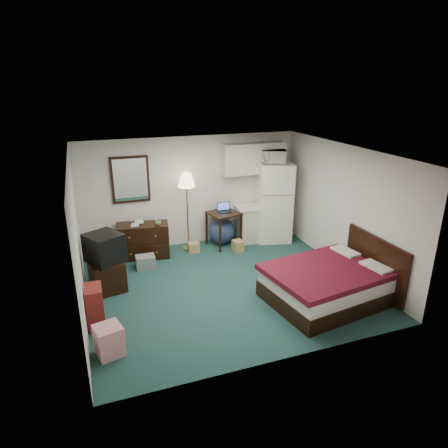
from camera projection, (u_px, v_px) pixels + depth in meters
name	position (u px, v px, depth m)	size (l,w,h in m)	color
floor	(225.00, 285.00, 7.53)	(5.00, 4.50, 0.01)	#1A3B39
ceiling	(226.00, 153.00, 6.67)	(5.00, 4.50, 0.01)	beige
walls	(226.00, 223.00, 7.10)	(5.01, 4.51, 2.50)	beige
mirror	(130.00, 179.00, 8.49)	(0.80, 0.06, 1.00)	white
upper_cabinets	(254.00, 158.00, 9.15)	(1.50, 0.35, 0.70)	beige
headboard	(375.00, 263.00, 7.16)	(0.06, 1.56, 1.00)	black
dresser	(143.00, 240.00, 8.63)	(1.10, 0.50, 0.75)	black
floor_lamp	(187.00, 212.00, 8.88)	(0.38, 0.38, 1.75)	gold
desk	(224.00, 229.00, 9.22)	(0.63, 0.63, 0.80)	black
exercise_ball	(222.00, 231.00, 9.35)	(0.62, 0.62, 0.62)	navy
kitchen_counter	(253.00, 224.00, 9.52)	(0.74, 0.57, 0.82)	beige
fridge	(274.00, 202.00, 9.41)	(0.77, 0.77, 1.86)	white
bed	(326.00, 285.00, 6.92)	(1.91, 1.49, 0.61)	#470512
tv_stand	(107.00, 275.00, 7.30)	(0.56, 0.61, 0.56)	black
suitcase	(95.00, 307.00, 6.19)	(0.26, 0.42, 0.68)	maroon
retail_box	(109.00, 340.00, 5.58)	(0.36, 0.36, 0.45)	white
file_bin	(146.00, 262.00, 8.18)	(0.38, 0.29, 0.27)	gray
cardboard_box_a	(194.00, 247.00, 8.96)	(0.25, 0.21, 0.21)	olive
cardboard_box_b	(238.00, 246.00, 8.99)	(0.21, 0.25, 0.25)	olive
laptop	(225.00, 208.00, 9.08)	(0.29, 0.24, 0.20)	black
crt_tv	(104.00, 248.00, 7.14)	(0.57, 0.61, 0.52)	black
microwave	(274.00, 155.00, 9.00)	(0.54, 0.30, 0.36)	white
book_a	(131.00, 221.00, 8.40)	(0.16, 0.02, 0.22)	olive
book_b	(135.00, 218.00, 8.55)	(0.17, 0.02, 0.23)	olive
mug	(158.00, 222.00, 8.44)	(0.13, 0.10, 0.13)	#639B50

